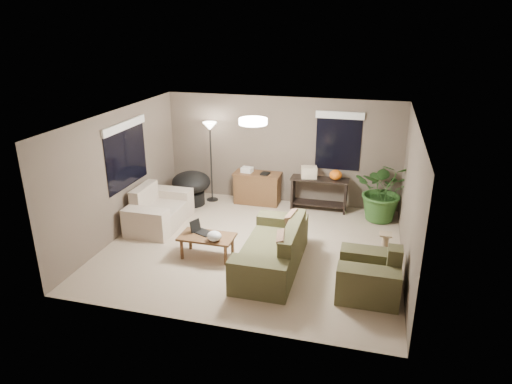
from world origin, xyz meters
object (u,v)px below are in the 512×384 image
(floor_lamp, at_px, (210,136))
(houseplant, at_px, (384,197))
(coffee_table, at_px, (207,239))
(papasan_chair, at_px, (191,186))
(loveseat, at_px, (158,212))
(desk, at_px, (257,188))
(cat_scratching_post, at_px, (384,248))
(main_sofa, at_px, (274,252))
(console_table, at_px, (319,192))
(armchair, at_px, (369,276))

(floor_lamp, xyz_separation_m, houseplant, (3.99, -0.15, -1.06))
(coffee_table, height_order, papasan_chair, papasan_chair)
(papasan_chair, relative_size, houseplant, 0.78)
(loveseat, xyz_separation_m, houseplant, (4.59, 1.49, 0.24))
(desk, height_order, floor_lamp, floor_lamp)
(desk, xyz_separation_m, cat_scratching_post, (2.93, -2.03, -0.16))
(floor_lamp, distance_m, houseplant, 4.13)
(cat_scratching_post, bearing_deg, main_sofa, -156.21)
(loveseat, bearing_deg, floor_lamp, 69.88)
(loveseat, distance_m, floor_lamp, 2.18)
(main_sofa, distance_m, console_table, 2.87)
(coffee_table, relative_size, papasan_chair, 0.94)
(loveseat, distance_m, cat_scratching_post, 4.65)
(desk, bearing_deg, houseplant, -5.04)
(loveseat, bearing_deg, papasan_chair, 79.79)
(coffee_table, height_order, cat_scratching_post, cat_scratching_post)
(papasan_chair, relative_size, cat_scratching_post, 2.13)
(armchair, bearing_deg, houseplant, 86.49)
(console_table, height_order, floor_lamp, floor_lamp)
(main_sofa, distance_m, desk, 3.05)
(console_table, xyz_separation_m, cat_scratching_post, (1.47, -2.01, -0.22))
(main_sofa, height_order, papasan_chair, main_sofa)
(loveseat, bearing_deg, main_sofa, -21.91)
(console_table, relative_size, cat_scratching_post, 2.60)
(houseplant, relative_size, cat_scratching_post, 2.73)
(floor_lamp, height_order, cat_scratching_post, floor_lamp)
(papasan_chair, bearing_deg, cat_scratching_post, -19.54)
(armchair, bearing_deg, loveseat, 160.93)
(armchair, relative_size, papasan_chair, 0.94)
(armchair, distance_m, floor_lamp, 5.12)
(armchair, bearing_deg, desk, 129.51)
(papasan_chair, height_order, floor_lamp, floor_lamp)
(floor_lamp, bearing_deg, papasan_chair, -135.45)
(console_table, distance_m, houseplant, 1.44)
(desk, xyz_separation_m, papasan_chair, (-1.48, -0.47, 0.09))
(floor_lamp, distance_m, cat_scratching_post, 4.68)
(main_sofa, bearing_deg, papasan_chair, 136.65)
(main_sofa, bearing_deg, floor_lamp, 128.07)
(coffee_table, xyz_separation_m, cat_scratching_post, (3.14, 0.77, -0.14))
(coffee_table, bearing_deg, console_table, 58.90)
(loveseat, xyz_separation_m, armchair, (4.41, -1.52, 0.00))
(console_table, xyz_separation_m, papasan_chair, (-2.94, -0.45, 0.03))
(armchair, height_order, console_table, armchair)
(desk, bearing_deg, loveseat, -134.36)
(coffee_table, height_order, floor_lamp, floor_lamp)
(desk, height_order, houseplant, houseplant)
(floor_lamp, relative_size, cat_scratching_post, 3.82)
(loveseat, height_order, houseplant, houseplant)
(desk, xyz_separation_m, houseplant, (2.88, -0.25, 0.16))
(armchair, xyz_separation_m, console_table, (-1.23, 3.25, 0.14))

